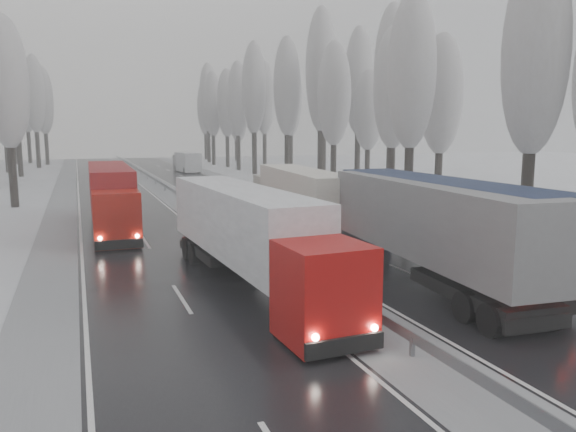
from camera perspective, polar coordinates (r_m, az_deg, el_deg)
ground at (r=14.28m, az=21.74°, el=-19.04°), size 260.00×260.00×0.00m
carriageway_right at (r=42.12m, az=-0.88°, el=-0.18°), size 7.50×200.00×0.03m
carriageway_left at (r=39.87m, az=-15.24°, el=-0.99°), size 7.50×200.00×0.03m
median_slush at (r=40.67m, az=-7.86°, el=-0.57°), size 3.00×200.00×0.04m
shoulder_right at (r=44.02m, az=5.19°, el=0.18°), size 2.40×200.00×0.04m
shoulder_left at (r=39.74m, az=-22.36°, el=-1.37°), size 2.40×200.00×0.04m
median_guardrail at (r=40.57m, az=-7.87°, el=0.23°), size 0.12×200.00×0.76m
tree_16 at (r=34.68m, az=23.85°, el=14.86°), size 3.60×3.60×16.53m
tree_18 at (r=43.27m, az=12.46°, el=14.05°), size 3.60×3.60×16.58m
tree_19 at (r=49.56m, az=15.31°, el=11.75°), size 3.60×3.60×14.57m
tree_20 at (r=51.89m, az=10.66°, el=12.56°), size 3.60×3.60×15.71m
tree_21 at (r=56.60m, az=10.54°, el=14.11°), size 3.60×3.60×18.62m
tree_22 at (r=60.68m, az=4.72°, el=12.18°), size 3.60×3.60×15.86m
tree_23 at (r=67.02m, az=8.16°, el=10.53°), size 3.60×3.60×13.55m
tree_24 at (r=66.19m, az=3.39°, el=14.46°), size 3.60×3.60×20.49m
tree_25 at (r=72.72m, az=7.19°, el=13.36°), size 3.60×3.60×19.44m
tree_26 at (r=75.43m, az=-0.10°, el=12.93°), size 3.60×3.60×18.78m
tree_27 at (r=81.79m, az=3.69°, el=12.06°), size 3.60×3.60×17.62m
tree_28 at (r=85.16m, az=-3.48°, el=12.79°), size 3.60×3.60×19.62m
tree_29 at (r=91.28m, az=0.29°, el=11.92°), size 3.60×3.60×18.11m
tree_30 at (r=94.49m, az=-5.12°, el=11.68°), size 3.60×3.60×17.86m
tree_31 at (r=100.05m, az=-2.42°, el=11.80°), size 3.60×3.60×18.58m
tree_32 at (r=101.73m, az=-6.24°, el=11.26°), size 3.60×3.60×17.33m
tree_33 at (r=106.34m, az=-5.11°, el=10.13°), size 3.60×3.60×14.33m
tree_34 at (r=108.42m, az=-7.66°, el=11.17°), size 3.60×3.60×17.63m
tree_35 at (r=114.70m, az=-3.55°, el=11.29°), size 3.60×3.60×18.25m
tree_36 at (r=118.38m, az=-8.15°, el=11.74°), size 3.60×3.60×20.23m
tree_37 at (r=123.84m, az=-5.33°, el=10.52°), size 3.60×3.60×16.37m
tree_38 at (r=128.98m, az=-8.43°, el=10.84°), size 3.60×3.60×17.97m
tree_39 at (r=133.46m, az=-7.59°, el=10.29°), size 3.60×3.60×16.19m
tree_62 at (r=53.30m, az=-26.72°, el=11.92°), size 3.60×3.60×16.04m
tree_68 at (r=78.79m, az=-26.77°, el=10.85°), size 3.60×3.60×16.65m
tree_70 at (r=88.81m, az=-25.94°, el=10.74°), size 3.60×3.60×17.09m
tree_72 at (r=98.29m, az=-26.93°, el=9.65°), size 3.60×3.60×15.11m
tree_74 at (r=108.87m, az=-24.38°, el=11.17°), size 3.60×3.60×19.68m
tree_76 at (r=118.14m, az=-23.57°, el=10.61°), size 3.60×3.60×18.55m
tree_77 at (r=122.42m, az=-26.05°, el=9.10°), size 3.60×3.60×14.32m
tree_78 at (r=124.95m, az=-25.07°, el=10.66°), size 3.60×3.60×19.55m
tree_79 at (r=129.09m, az=-26.14°, el=9.80°), size 3.60×3.60×17.07m
truck_grey_tarp at (r=24.90m, az=12.95°, el=-0.60°), size 3.99×17.35×4.42m
truck_blue_box at (r=26.18m, az=13.69°, el=-0.18°), size 3.17×17.31×4.42m
truck_cream_box at (r=36.44m, az=0.98°, el=2.17°), size 3.84×15.95×4.06m
box_truck_distant at (r=90.09m, az=-10.28°, el=5.40°), size 3.25×8.47×3.09m
truck_red_white at (r=22.98m, az=-3.99°, el=-1.62°), size 3.34×16.12×4.11m
truck_red_red at (r=39.10m, az=-17.57°, el=2.28°), size 2.77×16.19×4.14m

